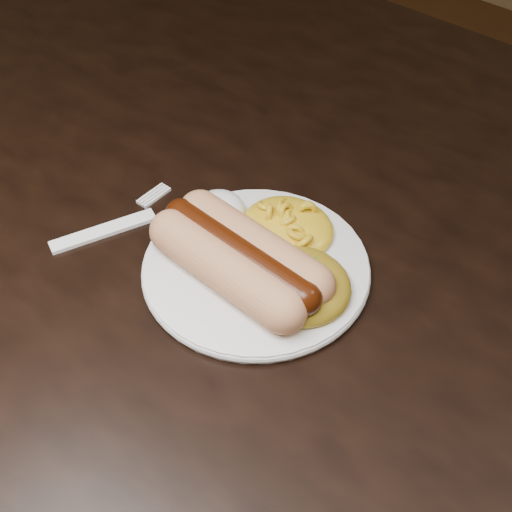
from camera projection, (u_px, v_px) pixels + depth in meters
The scene contains 7 objects.
table at pixel (287, 306), 0.72m from camera, with size 1.60×0.90×0.75m.
plate at pixel (256, 268), 0.62m from camera, with size 0.20×0.20×0.01m, color white.
hotdog at pixel (239, 257), 0.60m from camera, with size 0.14×0.08×0.04m.
mac_and_cheese at pixel (288, 217), 0.63m from camera, with size 0.09×0.08×0.03m, color yellow.
sour_cream at pixel (218, 205), 0.65m from camera, with size 0.05×0.05×0.03m, color white.
taco_salad at pixel (299, 278), 0.59m from camera, with size 0.09×0.09×0.04m.
fork at pixel (103, 231), 0.66m from camera, with size 0.02×0.14×0.00m, color white.
Camera 1 is at (0.27, -0.37, 1.21)m, focal length 50.00 mm.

